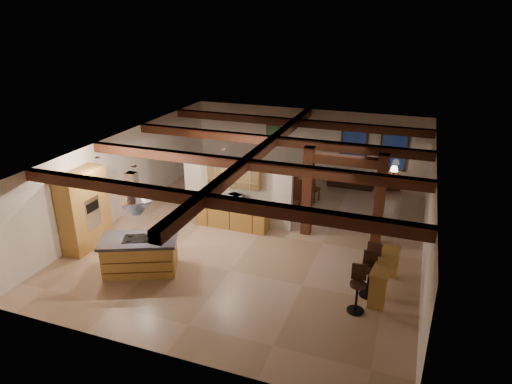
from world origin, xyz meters
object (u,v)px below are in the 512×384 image
dining_table (285,195)px  bar_counter (385,271)px  kitchen_island (140,254)px  sofa (351,180)px

dining_table → bar_counter: size_ratio=0.97×
kitchen_island → dining_table: (2.37, 5.95, -0.20)m
dining_table → sofa: size_ratio=0.96×
dining_table → sofa: bearing=34.1°
kitchen_island → sofa: 9.62m
kitchen_island → sofa: bearing=62.6°
dining_table → bar_counter: (4.04, -4.72, 0.32)m
dining_table → bar_counter: bearing=-66.9°
kitchen_island → bar_counter: bearing=10.9°
kitchen_island → sofa: size_ratio=1.26×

